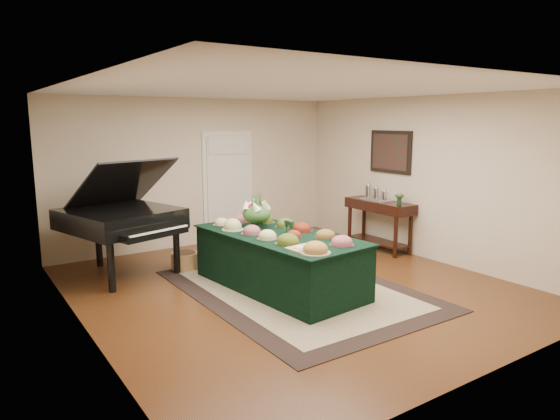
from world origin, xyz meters
TOP-DOWN VIEW (x-y plane):
  - ground at (0.00, 0.00)m, footprint 6.00×6.00m
  - area_rug at (-0.02, -0.15)m, footprint 2.65×3.71m
  - kitchen_doorway at (0.60, 2.97)m, footprint 1.05×0.07m
  - buffet_table at (-0.19, 0.05)m, footprint 1.44×2.64m
  - food_platters at (-0.19, 0.06)m, footprint 1.10×2.45m
  - cutting_board at (-0.40, -0.81)m, footprint 0.39×0.39m
  - green_goblets at (-0.06, -0.01)m, footprint 0.08×0.17m
  - floral_centerpiece at (-0.22, 0.58)m, footprint 0.43×0.43m
  - grand_piano at (-1.77, 1.91)m, footprint 1.79×1.99m
  - wicker_basket at (-0.90, 1.64)m, footprint 0.42×0.42m
  - mahogany_sideboard at (2.50, 0.82)m, footprint 0.45×1.36m
  - tea_service at (2.50, 0.93)m, footprint 0.34×0.58m
  - pink_bouquet at (2.50, 0.36)m, footprint 0.17×0.17m
  - wall_painting at (2.72, 0.82)m, footprint 0.05×0.95m

SIDE VIEW (x-z plane):
  - ground at x=0.00m, z-range 0.00..0.00m
  - area_rug at x=-0.02m, z-range 0.00..0.01m
  - wicker_basket at x=-0.90m, z-range 0.00..0.26m
  - buffet_table at x=-0.19m, z-range 0.00..0.78m
  - mahogany_sideboard at x=2.50m, z-range 0.25..1.13m
  - cutting_board at x=-0.40m, z-range 0.76..0.86m
  - food_platters at x=-0.19m, z-range 0.76..0.89m
  - green_goblets at x=-0.06m, z-range 0.77..0.95m
  - grand_piano at x=-1.77m, z-range 0.00..1.75m
  - tea_service at x=2.50m, z-range 0.86..1.15m
  - kitchen_doorway at x=0.60m, z-range -0.03..2.07m
  - floral_centerpiece at x=-0.22m, z-range 0.81..1.24m
  - pink_bouquet at x=2.50m, z-range 0.92..1.15m
  - wall_painting at x=2.72m, z-range 1.38..2.12m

